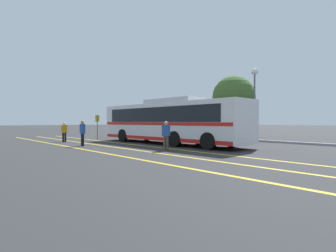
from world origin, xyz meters
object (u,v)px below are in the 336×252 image
Objects in this scene: parked_car_2 at (221,132)px; pedestrian_1 at (166,134)px; parked_car_1 at (167,131)px; pedestrian_2 at (64,131)px; transit_bus at (168,121)px; bus_stop_sign at (97,124)px; street_lamp at (255,85)px; tree_0 at (234,97)px; parked_car_0 at (134,129)px; pedestrian_0 at (83,132)px.

pedestrian_1 reaches higher than parked_car_2.
pedestrian_2 is (-0.95, -10.07, 0.21)m from parked_car_1.
pedestrian_1 is (3.01, -2.93, -0.72)m from transit_bus.
transit_bus reaches higher than pedestrian_2.
street_lamp is (9.97, 9.58, 3.35)m from bus_stop_sign.
parked_car_2 is at bearing -109.14° from street_lamp.
tree_0 is (6.61, 11.50, 2.67)m from bus_stop_sign.
parked_car_2 is 10.90m from bus_stop_sign.
parked_car_0 is at bearing -82.92° from parked_car_1.
transit_bus is 7.88m from bus_stop_sign.
parked_car_2 is 12.44m from pedestrian_2.
parked_car_2 is 2.80× the size of pedestrian_2.
pedestrian_1 is at bearing -135.56° from transit_bus.
pedestrian_0 is at bearing -19.97° from parked_car_2.
pedestrian_0 is at bearing -87.61° from pedestrian_2.
parked_car_1 is 2.84× the size of pedestrian_1.
parked_car_1 is 10.96m from pedestrian_0.
bus_stop_sign is (-1.02, 3.34, 0.54)m from pedestrian_2.
street_lamp is (-0.76, 10.96, 3.83)m from pedestrian_1.
tree_0 is (5.59, 14.84, 3.20)m from pedestrian_2.
transit_bus is 4.26m from pedestrian_1.
parked_car_2 is 7.94m from pedestrian_1.
parked_car_0 is at bearing 65.22° from transit_bus.
street_lamp is at bearing -17.06° from transit_bus.
tree_0 is at bearing 138.41° from parked_car_1.
parked_car_2 is (1.13, 4.78, -0.93)m from transit_bus.
parked_car_2 is (6.88, -0.40, 0.06)m from parked_car_1.
parked_car_0 is 0.67× the size of tree_0.
parked_car_1 is 3.00× the size of pedestrian_2.
street_lamp reaches higher than transit_bus.
tree_0 is at bearing -156.65° from parked_car_2.
pedestrian_1 is at bearing -70.75° from pedestrian_2.
pedestrian_2 is 0.25× the size of tree_0.
parked_car_0 is 16.02m from pedestrian_1.
bus_stop_sign is (3.31, -6.32, 0.69)m from parked_car_0.
parked_car_1 is 9.44m from street_lamp.
bus_stop_sign is (-10.73, 1.38, 0.48)m from pedestrian_1.
parked_car_1 is 6.89m from parked_car_2.
parked_car_1 is at bearing 110.06° from pedestrian_0.
pedestrian_1 is (14.05, -7.70, 0.21)m from parked_car_0.
transit_bus is 12.06m from parked_car_0.
transit_bus reaches higher than parked_car_0.
parked_car_2 is 2.65× the size of pedestrian_1.
pedestrian_1 is 10.83m from bus_stop_sign.
parked_car_2 is at bearing -14.63° from transit_bus.
pedestrian_2 is at bearing 168.03° from pedestrian_1.
pedestrian_0 is (-3.66, -10.07, 0.23)m from parked_car_2.
pedestrian_0 is 1.08× the size of pedestrian_2.
pedestrian_0 is at bearing 19.73° from parked_car_1.
pedestrian_0 is 0.27× the size of street_lamp.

